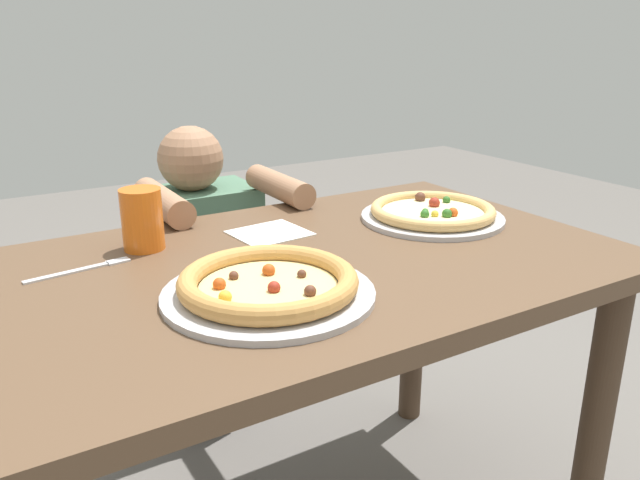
# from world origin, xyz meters

# --- Properties ---
(dining_table) EXTENTS (1.27, 0.80, 0.75)m
(dining_table) POSITION_xyz_m (0.00, 0.00, 0.63)
(dining_table) COLOR brown
(dining_table) RESTS_ON ground
(pizza_near) EXTENTS (0.37, 0.37, 0.05)m
(pizza_near) POSITION_xyz_m (-0.16, -0.13, 0.77)
(pizza_near) COLOR #B7B7BC
(pizza_near) RESTS_ON dining_table
(pizza_far) EXTENTS (0.34, 0.34, 0.04)m
(pizza_far) POSITION_xyz_m (0.39, 0.08, 0.77)
(pizza_far) COLOR #B7B7BC
(pizza_far) RESTS_ON dining_table
(drink_cup_colored) EXTENTS (0.09, 0.09, 0.13)m
(drink_cup_colored) POSITION_xyz_m (-0.27, 0.23, 0.81)
(drink_cup_colored) COLOR orange
(drink_cup_colored) RESTS_ON dining_table
(paper_napkin) EXTENTS (0.17, 0.16, 0.00)m
(paper_napkin) POSITION_xyz_m (0.00, 0.18, 0.75)
(paper_napkin) COLOR white
(paper_napkin) RESTS_ON dining_table
(fork) EXTENTS (0.20, 0.05, 0.00)m
(fork) POSITION_xyz_m (-0.41, 0.17, 0.75)
(fork) COLOR silver
(fork) RESTS_ON dining_table
(diner_seated) EXTENTS (0.39, 0.51, 0.93)m
(diner_seated) POSITION_xyz_m (0.00, 0.67, 0.43)
(diner_seated) COLOR #333847
(diner_seated) RESTS_ON ground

